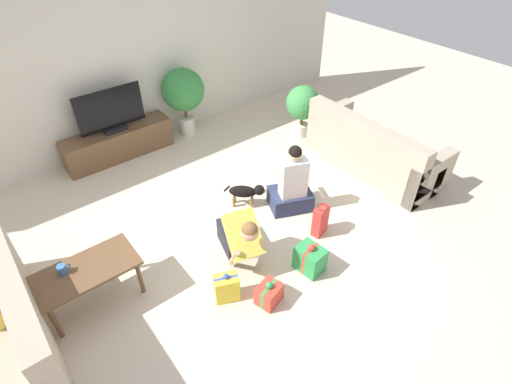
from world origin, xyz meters
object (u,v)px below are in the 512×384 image
coffee_table (87,273)px  gift_box_a (227,287)px  mug (62,269)px  person_kneeling (240,236)px  person_sitting (292,187)px  sofa_right (373,151)px  tv_console (119,143)px  potted_plant_back_right (183,92)px  gift_box_c (310,259)px  dog (247,192)px  gift_box_b (269,294)px  gift_bag_a (320,220)px  tv (111,113)px  potted_plant_corner_right (303,105)px

coffee_table → gift_box_a: bearing=-36.6°
gift_box_a → mug: 1.56m
person_kneeling → person_sitting: person_sitting is taller
sofa_right → tv_console: sofa_right is taller
potted_plant_back_right → gift_box_c: (-0.44, -3.33, -0.59)m
dog → mug: size_ratio=3.43×
mug → person_sitting: bearing=-4.8°
sofa_right → mug: bearing=86.1°
coffee_table → tv_console: size_ratio=0.60×
gift_box_a → gift_box_c: bearing=-14.7°
person_sitting → gift_box_b: size_ratio=3.22×
potted_plant_back_right → sofa_right: bearing=-57.5°
sofa_right → potted_plant_back_right: (-1.59, 2.50, 0.44)m
gift_bag_a → dog: bearing=111.8°
sofa_right → person_sitting: bearing=87.6°
gift_bag_a → tv: bearing=111.3°
potted_plant_corner_right → mug: potted_plant_corner_right is taller
sofa_right → tv_console: bearing=47.0°
sofa_right → gift_bag_a: bearing=107.9°
coffee_table → gift_box_c: 2.25m
tv_console → dog: 2.26m
dog → gift_box_b: dog is taller
potted_plant_back_right → person_kneeling: potted_plant_back_right is taller
gift_bag_a → potted_plant_back_right: bearing=90.8°
sofa_right → dog: bearing=77.1°
coffee_table → potted_plant_back_right: potted_plant_back_right is taller
potted_plant_back_right → person_kneeling: bearing=-108.8°
person_kneeling → person_sitting: size_ratio=0.86×
potted_plant_corner_right → dog: (-1.78, -0.88, -0.32)m
sofa_right → gift_box_b: (-2.65, -0.88, -0.19)m
gift_box_a → gift_bag_a: bearing=3.5°
person_kneeling → person_sitting: 1.06m
sofa_right → gift_box_c: 2.20m
tv → gift_box_a: bearing=-94.0°
tv → potted_plant_corner_right: size_ratio=1.14×
person_sitting → gift_box_a: 1.60m
gift_box_c → gift_bag_a: (0.48, 0.33, 0.05)m
sofa_right → mug: (-4.19, 0.29, 0.22)m
coffee_table → person_sitting: bearing=-3.1°
gift_box_b → gift_box_c: 0.62m
gift_box_c → gift_bag_a: gift_bag_a is taller
coffee_table → gift_box_a: coffee_table is taller
gift_box_c → dog: bearing=85.3°
potted_plant_back_right → dog: (-0.34, -2.06, -0.52)m
tv_console → person_kneeling: bearing=-85.6°
tv_console → person_sitting: bearing=-63.6°
gift_box_b → gift_bag_a: bearing=19.2°
gift_box_a → gift_bag_a: 1.41m
sofa_right → coffee_table: 4.03m
tv → mug: tv is taller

